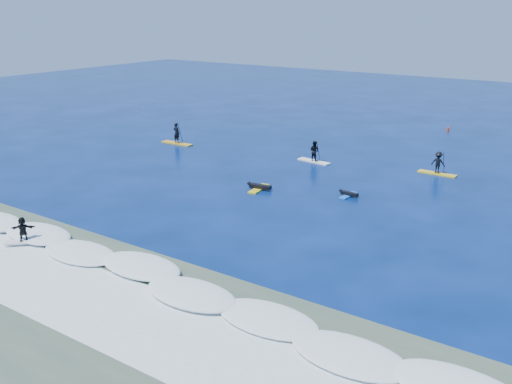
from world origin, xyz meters
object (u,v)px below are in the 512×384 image
Objects in this scene: sup_paddler_center at (314,153)px; prone_paddler_near at (259,187)px; sup_paddler_right at (438,164)px; marker_buoy at (448,129)px; sup_paddler_left at (177,136)px; wave_surfer at (23,231)px; prone_paddler_far at (348,194)px.

prone_paddler_near is (0.43, -9.00, -0.62)m from sup_paddler_center.
sup_paddler_center is 1.02× the size of sup_paddler_right.
marker_buoy is at bearing 80.61° from sup_paddler_center.
sup_paddler_center is 19.68m from marker_buoy.
marker_buoy is at bearing 45.28° from sup_paddler_left.
prone_paddler_far is at bearing 14.01° from wave_surfer.
prone_paddler_far is 25.58m from marker_buoy.
sup_paddler_left is at bearing 79.70° from prone_paddler_far.
sup_paddler_center reaches higher than sup_paddler_right.
wave_surfer is (-11.13, -18.00, 0.72)m from prone_paddler_far.
prone_paddler_far is at bearing -14.46° from sup_paddler_left.
sup_paddler_left is 21.28m from prone_paddler_far.
prone_paddler_far is 3.10× the size of marker_buoy.
prone_paddler_near is at bearing -100.84° from marker_buoy.
wave_surfer reaches higher than marker_buoy.
sup_paddler_right reaches higher than marker_buoy.
sup_paddler_center is at bearing 47.52° from prone_paddler_far.
marker_buoy is at bearing 105.30° from sup_paddler_right.
marker_buoy reaches higher than prone_paddler_far.
sup_paddler_left reaches higher than prone_paddler_near.
sup_paddler_center reaches higher than prone_paddler_near.
sup_paddler_right is (9.86, 2.21, 0.03)m from sup_paddler_center.
marker_buoy is (-4.11, 16.60, -0.56)m from sup_paddler_right.
prone_paddler_far is (6.04, 2.24, -0.04)m from prone_paddler_near.
wave_surfer is at bearing -68.09° from sup_paddler_left.
prone_paddler_near is 1.30× the size of prone_paddler_far.
sup_paddler_left is at bearing -165.99° from sup_paddler_center.
sup_paddler_right is 1.59× the size of wave_surfer.
prone_paddler_near is at bearing -79.63° from sup_paddler_center.
sup_paddler_center is 9.03m from prone_paddler_near.
marker_buoy is (5.76, 18.81, -0.53)m from sup_paddler_center.
prone_paddler_near is 4.04× the size of marker_buoy.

